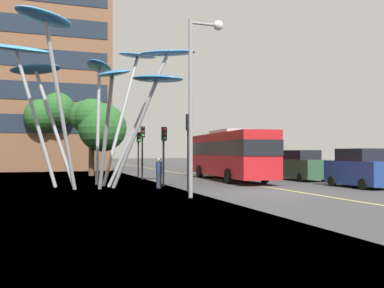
# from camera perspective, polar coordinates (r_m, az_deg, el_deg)

# --- Properties ---
(ground) EXTENTS (120.00, 240.00, 0.10)m
(ground) POSITION_cam_1_polar(r_m,az_deg,el_deg) (20.82, 8.55, -6.66)
(ground) COLOR #424244
(red_bus) EXTENTS (3.27, 11.71, 3.53)m
(red_bus) POSITION_cam_1_polar(r_m,az_deg,el_deg) (30.17, 5.07, -1.18)
(red_bus) COLOR red
(red_bus) RESTS_ON ground
(leaf_sculpture) EXTENTS (12.29, 10.17, 8.70)m
(leaf_sculpture) POSITION_cam_1_polar(r_m,az_deg,el_deg) (24.92, -14.02, 9.98)
(leaf_sculpture) COLOR #9EA0A5
(leaf_sculpture) RESTS_ON ground
(traffic_light_kerb_near) EXTENTS (0.28, 0.42, 3.84)m
(traffic_light_kerb_near) POSITION_cam_1_polar(r_m,az_deg,el_deg) (21.01, -0.41, 1.09)
(traffic_light_kerb_near) COLOR black
(traffic_light_kerb_near) RESTS_ON ground
(traffic_light_kerb_far) EXTENTS (0.28, 0.42, 3.43)m
(traffic_light_kerb_far) POSITION_cam_1_polar(r_m,az_deg,el_deg) (24.76, -3.76, 0.10)
(traffic_light_kerb_far) COLOR black
(traffic_light_kerb_far) RESTS_ON ground
(traffic_light_island_mid) EXTENTS (0.28, 0.42, 3.82)m
(traffic_light_island_mid) POSITION_cam_1_polar(r_m,az_deg,el_deg) (30.81, -6.61, 0.37)
(traffic_light_island_mid) COLOR black
(traffic_light_island_mid) RESTS_ON ground
(traffic_light_opposite) EXTENTS (0.28, 0.42, 3.53)m
(traffic_light_opposite) POSITION_cam_1_polar(r_m,az_deg,el_deg) (33.23, -7.14, -0.08)
(traffic_light_opposite) COLOR black
(traffic_light_opposite) RESTS_ON ground
(car_parked_near) EXTENTS (2.01, 4.13, 2.17)m
(car_parked_near) POSITION_cam_1_polar(r_m,az_deg,el_deg) (25.61, 21.53, -3.14)
(car_parked_near) COLOR navy
(car_parked_near) RESTS_ON ground
(car_parked_mid) EXTENTS (2.02, 4.24, 2.11)m
(car_parked_mid) POSITION_cam_1_polar(r_m,az_deg,el_deg) (30.77, 14.39, -2.88)
(car_parked_mid) COLOR #2D5138
(car_parked_mid) RESTS_ON ground
(car_parked_far) EXTENTS (2.09, 4.31, 2.15)m
(car_parked_far) POSITION_cam_1_polar(r_m,az_deg,el_deg) (36.65, 8.68, -2.59)
(car_parked_far) COLOR black
(car_parked_far) RESTS_ON ground
(car_side_street) EXTENTS (1.97, 4.08, 2.05)m
(car_side_street) POSITION_cam_1_polar(r_m,az_deg,el_deg) (42.72, 4.15, -2.46)
(car_side_street) COLOR maroon
(car_side_street) RESTS_ON ground
(car_far_side) EXTENTS (1.95, 4.21, 2.34)m
(car_far_side) POSITION_cam_1_polar(r_m,az_deg,el_deg) (48.82, 1.24, -2.14)
(car_far_side) COLOR gold
(car_far_side) RESTS_ON ground
(street_lamp) EXTENTS (1.61, 0.44, 7.84)m
(street_lamp) POSITION_cam_1_polar(r_m,az_deg,el_deg) (18.82, 0.82, 8.08)
(street_lamp) COLOR gray
(street_lamp) RESTS_ON ground
(tree_pavement_near) EXTENTS (4.63, 3.98, 6.37)m
(tree_pavement_near) POSITION_cam_1_polar(r_m,az_deg,el_deg) (35.99, -12.57, 2.72)
(tree_pavement_near) COLOR brown
(tree_pavement_near) RESTS_ON ground
(tree_pavement_far) EXTENTS (4.97, 5.24, 8.00)m
(tree_pavement_far) POSITION_cam_1_polar(r_m,az_deg,el_deg) (46.16, -18.49, 3.86)
(tree_pavement_far) COLOR brown
(tree_pavement_far) RESTS_ON ground
(pedestrian) EXTENTS (0.34, 0.34, 1.68)m
(pedestrian) POSITION_cam_1_polar(r_m,az_deg,el_deg) (23.48, -4.43, -3.86)
(pedestrian) COLOR #2D3342
(pedestrian) RESTS_ON ground
(backdrop_building) EXTENTS (18.60, 11.66, 26.74)m
(backdrop_building) POSITION_cam_1_polar(r_m,az_deg,el_deg) (52.82, -21.70, 11.44)
(backdrop_building) COLOR brown
(backdrop_building) RESTS_ON ground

